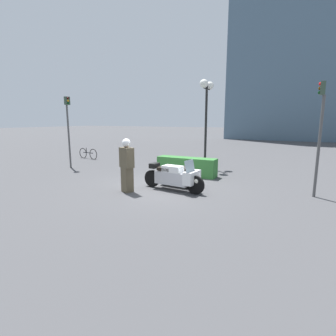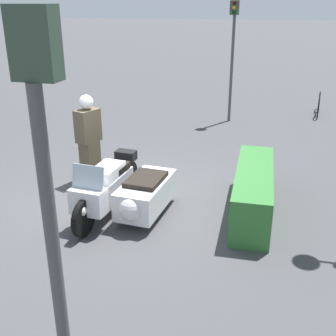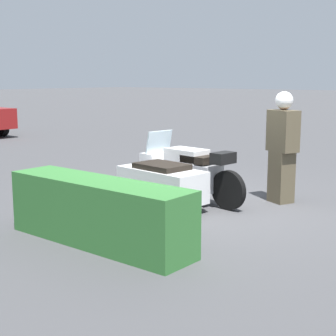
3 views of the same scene
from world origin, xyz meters
name	(u,v)px [view 3 (image 3 of 3)]	position (x,y,z in m)	size (l,w,h in m)	color
ground_plane	(213,208)	(0.00, 0.00, 0.00)	(160.00, 160.00, 0.00)	#424244
police_motorcycle	(169,177)	(0.72, 0.24, 0.46)	(2.46, 1.51, 1.15)	black
officer_rider	(283,145)	(-0.67, -1.04, 0.98)	(0.59, 0.48, 1.86)	brown
hedge_bush_curbside	(98,212)	(0.08, 2.44, 0.41)	(2.71, 0.65, 0.82)	#337033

